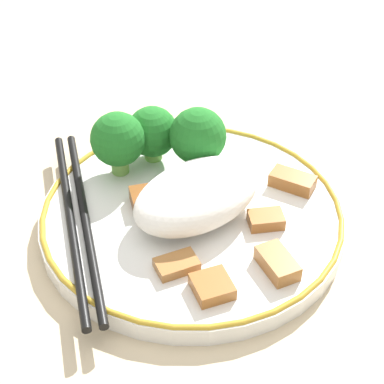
% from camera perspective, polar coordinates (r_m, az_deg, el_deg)
% --- Properties ---
extents(ground_plane, '(3.00, 3.00, 0.00)m').
position_cam_1_polar(ground_plane, '(0.55, 0.00, -2.88)').
color(ground_plane, '#C6B28E').
extents(plate, '(0.26, 0.26, 0.02)m').
position_cam_1_polar(plate, '(0.54, 0.00, -2.12)').
color(plate, white).
rests_on(plate, ground_plane).
extents(rice_mound, '(0.12, 0.07, 0.04)m').
position_cam_1_polar(rice_mound, '(0.52, 0.38, -0.33)').
color(rice_mound, white).
rests_on(rice_mound, plate).
extents(broccoli_back_left, '(0.05, 0.05, 0.06)m').
position_cam_1_polar(broccoli_back_left, '(0.56, 0.52, 4.93)').
color(broccoli_back_left, '#72AD4C').
rests_on(broccoli_back_left, plate).
extents(broccoli_back_center, '(0.05, 0.05, 0.05)m').
position_cam_1_polar(broccoli_back_center, '(0.58, -3.54, 5.33)').
color(broccoli_back_center, '#72AD4C').
rests_on(broccoli_back_center, plate).
extents(broccoli_back_right, '(0.05, 0.05, 0.06)m').
position_cam_1_polar(broccoli_back_right, '(0.56, -6.61, 4.61)').
color(broccoli_back_right, '#72AD4C').
rests_on(broccoli_back_right, plate).
extents(meat_near_front, '(0.03, 0.03, 0.01)m').
position_cam_1_polar(meat_near_front, '(0.53, 6.58, -2.46)').
color(meat_near_front, '#995B28').
rests_on(meat_near_front, plate).
extents(meat_near_left, '(0.04, 0.03, 0.01)m').
position_cam_1_polar(meat_near_left, '(0.49, -1.37, -6.47)').
color(meat_near_left, '#9E6633').
rests_on(meat_near_left, plate).
extents(meat_near_right, '(0.03, 0.04, 0.01)m').
position_cam_1_polar(meat_near_right, '(0.57, 8.92, 0.98)').
color(meat_near_right, '#995B28').
rests_on(meat_near_right, plate).
extents(meat_near_back, '(0.03, 0.04, 0.01)m').
position_cam_1_polar(meat_near_back, '(0.49, 7.60, -6.29)').
color(meat_near_back, '#9E6633').
rests_on(meat_near_back, plate).
extents(meat_on_rice_edge, '(0.04, 0.03, 0.01)m').
position_cam_1_polar(meat_on_rice_edge, '(0.54, -3.90, -0.52)').
color(meat_on_rice_edge, brown).
rests_on(meat_on_rice_edge, plate).
extents(meat_mid_left, '(0.03, 0.04, 0.01)m').
position_cam_1_polar(meat_mid_left, '(0.47, 1.80, -8.40)').
color(meat_mid_left, '#995B28').
rests_on(meat_mid_left, plate).
extents(chopsticks, '(0.12, 0.22, 0.01)m').
position_cam_1_polar(chopsticks, '(0.53, -10.13, -2.34)').
color(chopsticks, black).
rests_on(chopsticks, plate).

